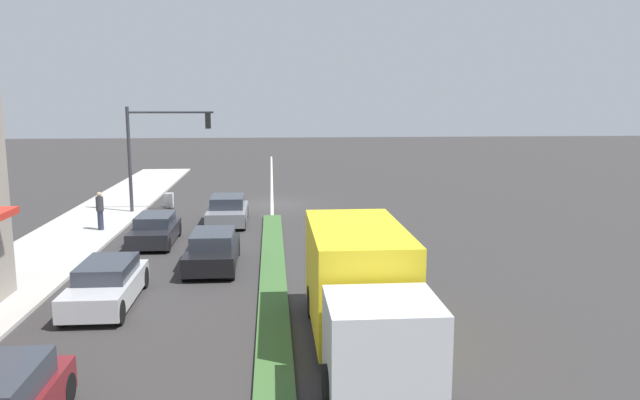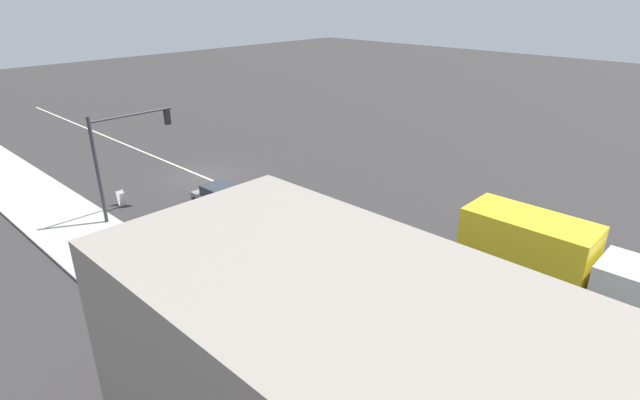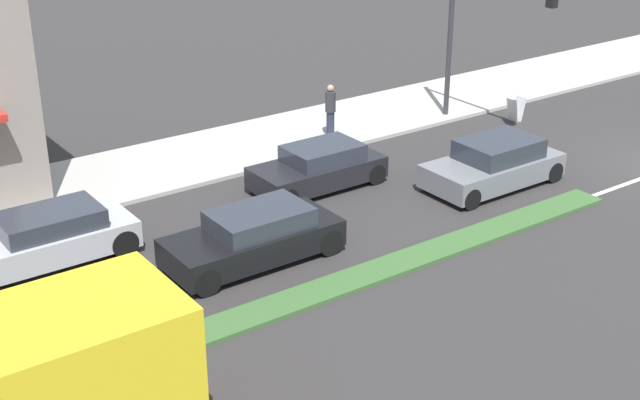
{
  "view_description": "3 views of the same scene",
  "coord_description": "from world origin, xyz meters",
  "px_view_note": "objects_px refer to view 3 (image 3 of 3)",
  "views": [
    {
      "loc": [
        0.0,
        36.2,
        6.18
      ],
      "look_at": [
        -1.99,
        10.7,
        1.97
      ],
      "focal_mm": 35.0,
      "sensor_mm": 36.0,
      "label": 1
    },
    {
      "loc": [
        16.98,
        26.81,
        11.41
      ],
      "look_at": [
        0.51,
        11.18,
        1.74
      ],
      "focal_mm": 28.0,
      "sensor_mm": 36.0,
      "label": 2
    },
    {
      "loc": [
        -14.14,
        23.39,
        9.96
      ],
      "look_at": [
        1.79,
        11.97,
        1.32
      ],
      "focal_mm": 50.0,
      "sensor_mm": 36.0,
      "label": 3
    }
  ],
  "objects_px": {
    "warning_aframe_sign": "(516,109)",
    "suv_black": "(254,237)",
    "sedan_silver": "(45,239)",
    "traffic_signal_main": "(483,13)",
    "pedestrian": "(330,110)",
    "suv_grey": "(494,164)",
    "sedan_dark": "(319,168)"
  },
  "relations": [
    {
      "from": "sedan_dark",
      "to": "warning_aframe_sign",
      "type": "bearing_deg",
      "value": -84.72
    },
    {
      "from": "suv_black",
      "to": "sedan_silver",
      "type": "bearing_deg",
      "value": 55.52
    },
    {
      "from": "sedan_dark",
      "to": "sedan_silver",
      "type": "bearing_deg",
      "value": 90.0
    },
    {
      "from": "suv_grey",
      "to": "sedan_dark",
      "type": "bearing_deg",
      "value": 56.06
    },
    {
      "from": "warning_aframe_sign",
      "to": "sedan_dark",
      "type": "distance_m",
      "value": 9.01
    },
    {
      "from": "warning_aframe_sign",
      "to": "suv_grey",
      "type": "relative_size",
      "value": 0.2
    },
    {
      "from": "warning_aframe_sign",
      "to": "sedan_silver",
      "type": "xyz_separation_m",
      "value": [
        -0.83,
        16.92,
        0.21
      ]
    },
    {
      "from": "warning_aframe_sign",
      "to": "suv_black",
      "type": "distance_m",
      "value": 13.35
    },
    {
      "from": "traffic_signal_main",
      "to": "suv_black",
      "type": "height_order",
      "value": "traffic_signal_main"
    },
    {
      "from": "pedestrian",
      "to": "suv_black",
      "type": "distance_m",
      "value": 8.65
    },
    {
      "from": "pedestrian",
      "to": "sedan_silver",
      "type": "height_order",
      "value": "pedestrian"
    },
    {
      "from": "traffic_signal_main",
      "to": "warning_aframe_sign",
      "type": "relative_size",
      "value": 6.69
    },
    {
      "from": "suv_black",
      "to": "suv_grey",
      "type": "xyz_separation_m",
      "value": [
        -0.0,
        -8.04,
        0.01
      ]
    },
    {
      "from": "suv_black",
      "to": "pedestrian",
      "type": "bearing_deg",
      "value": -48.31
    },
    {
      "from": "pedestrian",
      "to": "suv_black",
      "type": "height_order",
      "value": "pedestrian"
    },
    {
      "from": "sedan_dark",
      "to": "suv_grey",
      "type": "bearing_deg",
      "value": -123.94
    },
    {
      "from": "suv_black",
      "to": "suv_grey",
      "type": "height_order",
      "value": "suv_grey"
    },
    {
      "from": "traffic_signal_main",
      "to": "suv_grey",
      "type": "height_order",
      "value": "traffic_signal_main"
    },
    {
      "from": "traffic_signal_main",
      "to": "pedestrian",
      "type": "xyz_separation_m",
      "value": [
        1.82,
        4.74,
        -2.84
      ]
    },
    {
      "from": "sedan_dark",
      "to": "pedestrian",
      "type": "bearing_deg",
      "value": -41.14
    },
    {
      "from": "pedestrian",
      "to": "warning_aframe_sign",
      "type": "height_order",
      "value": "pedestrian"
    },
    {
      "from": "traffic_signal_main",
      "to": "sedan_silver",
      "type": "bearing_deg",
      "value": 94.21
    },
    {
      "from": "pedestrian",
      "to": "suv_grey",
      "type": "xyz_separation_m",
      "value": [
        -5.74,
        -1.59,
        -0.41
      ]
    },
    {
      "from": "traffic_signal_main",
      "to": "warning_aframe_sign",
      "type": "xyz_separation_m",
      "value": [
        -0.3,
        -1.65,
        -3.47
      ]
    },
    {
      "from": "sedan_silver",
      "to": "traffic_signal_main",
      "type": "bearing_deg",
      "value": -85.79
    },
    {
      "from": "pedestrian",
      "to": "suv_grey",
      "type": "relative_size",
      "value": 0.43
    },
    {
      "from": "traffic_signal_main",
      "to": "sedan_dark",
      "type": "distance_m",
      "value": 8.1
    },
    {
      "from": "traffic_signal_main",
      "to": "sedan_silver",
      "type": "xyz_separation_m",
      "value": [
        -1.12,
        15.27,
        -3.26
      ]
    },
    {
      "from": "warning_aframe_sign",
      "to": "pedestrian",
      "type": "bearing_deg",
      "value": 71.69
    },
    {
      "from": "suv_grey",
      "to": "suv_black",
      "type": "bearing_deg",
      "value": 90.0
    },
    {
      "from": "suv_black",
      "to": "suv_grey",
      "type": "bearing_deg",
      "value": -90.0
    },
    {
      "from": "sedan_silver",
      "to": "sedan_dark",
      "type": "bearing_deg",
      "value": -90.0
    }
  ]
}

